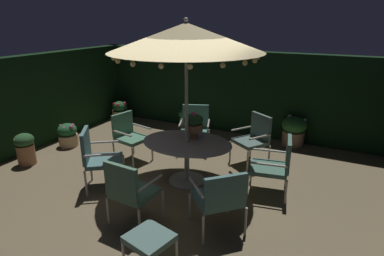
{
  "coord_description": "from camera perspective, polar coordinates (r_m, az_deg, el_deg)",
  "views": [
    {
      "loc": [
        2.56,
        -4.2,
        2.79
      ],
      "look_at": [
        0.2,
        0.56,
        0.95
      ],
      "focal_mm": 29.96,
      "sensor_mm": 36.0,
      "label": 1
    }
  ],
  "objects": [
    {
      "name": "hedge_backdrop_rear",
      "position": [
        8.13,
        7.43,
        6.38
      ],
      "size": [
        7.64,
        0.3,
        2.04
      ],
      "primitive_type": "cube",
      "color": "black",
      "rests_on": "ground_plane"
    },
    {
      "name": "potted_plant_back_left",
      "position": [
        8.49,
        -1.05,
        1.91
      ],
      "size": [
        0.4,
        0.4,
        0.51
      ],
      "color": "tan",
      "rests_on": "ground_plane"
    },
    {
      "name": "hedge_backdrop_left",
      "position": [
        7.72,
        -28.8,
        3.47
      ],
      "size": [
        0.3,
        6.92,
        2.04
      ],
      "primitive_type": "cube",
      "color": "black",
      "rests_on": "ground_plane"
    },
    {
      "name": "patio_chair_east",
      "position": [
        4.35,
        5.02,
        -12.02
      ],
      "size": [
        0.87,
        0.87,
        0.93
      ],
      "color": "#B7B2A9",
      "rests_on": "ground_plane"
    },
    {
      "name": "potted_plant_front_corner",
      "position": [
        7.64,
        17.66,
        -0.35
      ],
      "size": [
        0.55,
        0.55,
        0.68
      ],
      "color": "#856654",
      "rests_on": "ground_plane"
    },
    {
      "name": "patio_umbrella",
      "position": [
        5.15,
        -1.05,
        15.78
      ],
      "size": [
        2.47,
        2.47,
        2.79
      ],
      "color": "#B8B1A6",
      "rests_on": "ground_plane"
    },
    {
      "name": "potted_plant_left_far",
      "position": [
        9.26,
        -12.62,
        2.92
      ],
      "size": [
        0.46,
        0.46,
        0.57
      ],
      "color": "olive",
      "rests_on": "ground_plane"
    },
    {
      "name": "potted_plant_back_right",
      "position": [
        7.8,
        -21.24,
        -1.09
      ],
      "size": [
        0.42,
        0.42,
        0.53
      ],
      "color": "tan",
      "rests_on": "ground_plane"
    },
    {
      "name": "patio_chair_north",
      "position": [
        5.6,
        -16.52,
        -4.66
      ],
      "size": [
        0.84,
        0.83,
        1.06
      ],
      "color": "#B9AFAA",
      "rests_on": "ground_plane"
    },
    {
      "name": "patio_dining_table",
      "position": [
        5.59,
        -0.93,
        -3.99
      ],
      "size": [
        1.6,
        1.24,
        0.76
      ],
      "color": "#B6B4A9",
      "rests_on": "ground_plane"
    },
    {
      "name": "centerpiece_planter",
      "position": [
        5.59,
        0.31,
        0.9
      ],
      "size": [
        0.34,
        0.34,
        0.48
      ],
      "color": "#A26C42",
      "rests_on": "patio_dining_table"
    },
    {
      "name": "patio_chair_southwest",
      "position": [
        7.01,
        0.52,
        0.47
      ],
      "size": [
        0.79,
        0.76,
        0.98
      ],
      "color": "#B9AFAA",
      "rests_on": "ground_plane"
    },
    {
      "name": "ground_plane",
      "position": [
        5.66,
        -4.4,
        -10.58
      ],
      "size": [
        7.64,
        6.92,
        0.02
      ],
      "primitive_type": "cube",
      "color": "brown"
    },
    {
      "name": "patio_chair_northeast",
      "position": [
        4.51,
        -11.02,
        -10.62
      ],
      "size": [
        0.63,
        0.6,
        1.0
      ],
      "color": "#BAB4A5",
      "rests_on": "ground_plane"
    },
    {
      "name": "patio_chair_south",
      "position": [
        6.39,
        11.04,
        -1.42
      ],
      "size": [
        0.8,
        0.79,
        1.01
      ],
      "color": "#BBB5A3",
      "rests_on": "ground_plane"
    },
    {
      "name": "patio_chair_west",
      "position": [
        6.58,
        -11.2,
        -0.99
      ],
      "size": [
        0.69,
        0.66,
        0.97
      ],
      "color": "#B8B2A4",
      "rests_on": "ground_plane"
    },
    {
      "name": "patio_chair_southeast",
      "position": [
        5.4,
        14.71,
        -6.08
      ],
      "size": [
        0.73,
        0.7,
        0.98
      ],
      "color": "#B8B2A6",
      "rests_on": "ground_plane"
    },
    {
      "name": "ottoman_footrest",
      "position": [
        3.92,
        -7.58,
        -19.1
      ],
      "size": [
        0.58,
        0.56,
        0.43
      ],
      "color": "#B8AEA8",
      "rests_on": "ground_plane"
    },
    {
      "name": "potted_plant_right_far",
      "position": [
        7.15,
        -27.58,
        -3.16
      ],
      "size": [
        0.38,
        0.38,
        0.64
      ],
      "color": "#A16A47",
      "rests_on": "ground_plane"
    }
  ]
}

